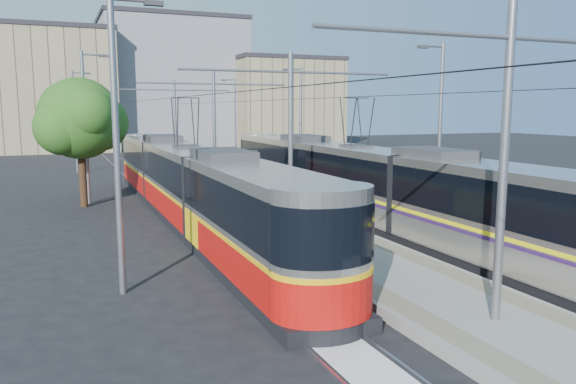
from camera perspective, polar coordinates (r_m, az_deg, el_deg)
name	(u,v)px	position (r m, az deg, el deg)	size (l,w,h in m)	color
ground	(396,282)	(16.91, 10.92, -8.97)	(160.00, 160.00, 0.00)	black
platform	(229,195)	(32.09, -5.97, -0.32)	(4.00, 50.00, 0.30)	gray
tactile_strip_left	(204,194)	(31.69, -8.48, -0.19)	(0.70, 50.00, 0.01)	gray
tactile_strip_right	(254,191)	(32.50, -3.52, 0.10)	(0.70, 50.00, 0.01)	gray
rails	(230,197)	(32.11, -5.96, -0.56)	(8.71, 70.00, 0.03)	gray
track_arrow	(333,340)	(12.75, 4.57, -14.72)	(1.20, 5.00, 0.01)	silver
tram_left	(187,183)	(25.71, -10.22, 0.92)	(2.43, 29.76, 5.50)	black
tram_right	(356,179)	(25.81, 6.88, 1.36)	(2.43, 28.37, 5.50)	black
catenary	(244,119)	(29.01, -4.48, 7.45)	(9.20, 70.00, 7.00)	slate
street_lamps	(210,122)	(35.58, -7.92, 7.03)	(15.18, 38.22, 8.00)	slate
shelter	(252,171)	(31.37, -3.67, 2.11)	(0.99, 1.25, 2.41)	black
tree	(85,120)	(30.65, -19.91, 6.89)	(4.53, 4.19, 6.58)	#382314
building_left	(43,90)	(73.46, -23.60, 9.46)	(16.32, 12.24, 14.38)	gray
building_centre	(172,83)	(78.93, -11.72, 10.79)	(18.36, 14.28, 16.92)	gray
building_right	(284,102)	(77.08, -0.40, 9.12)	(14.28, 10.20, 11.81)	gray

